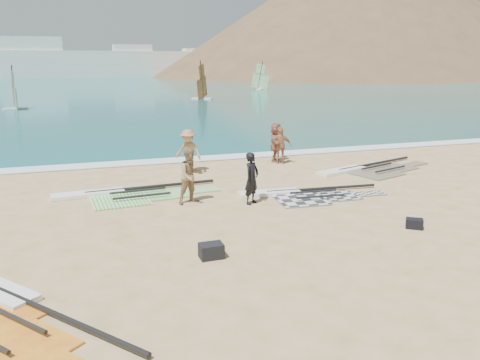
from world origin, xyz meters
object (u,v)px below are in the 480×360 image
object	(u,v)px
rig_grey	(301,195)
beachgoer_mid	(188,151)
rig_green	(124,194)
person_wetsuit	(252,178)
beachgoer_left	(191,176)
rig_orange	(368,170)
gear_bag_near	(211,251)
rig_red	(4,314)
beachgoer_right	(276,142)
gear_bag_far	(414,224)
beachgoer_back	(281,146)

from	to	relation	value
rig_grey	beachgoer_mid	size ratio (longest dim) A/B	2.85
rig_green	person_wetsuit	size ratio (longest dim) A/B	3.42
beachgoer_left	rig_green	bearing A→B (deg)	126.91
rig_orange	gear_bag_near	bearing A→B (deg)	-159.74
rig_grey	beachgoer_left	xyz separation A→B (m)	(-3.89, 0.41, 0.90)
rig_red	rig_green	bearing A→B (deg)	120.34
beachgoer_right	rig_orange	bearing A→B (deg)	-106.94
beachgoer_mid	gear_bag_far	bearing A→B (deg)	-21.83
person_wetsuit	gear_bag_near	bearing A→B (deg)	-160.05
beachgoer_back	gear_bag_far	bearing A→B (deg)	117.00
rig_grey	beachgoer_left	distance (m)	4.01
rig_red	gear_bag_near	bearing A→B (deg)	68.40
rig_green	rig_orange	xyz separation A→B (m)	(10.54, 0.71, -0.00)
rig_green	rig_red	xyz separation A→B (m)	(-2.84, -7.67, -0.00)
rig_green	rig_orange	bearing A→B (deg)	-0.43
rig_grey	rig_red	bearing A→B (deg)	-143.00
rig_grey	rig_green	world-z (taller)	rig_green
rig_grey	rig_orange	distance (m)	5.31
rig_grey	person_wetsuit	distance (m)	2.17
gear_bag_far	rig_red	bearing A→B (deg)	-171.29
rig_green	beachgoer_back	bearing A→B (deg)	19.54
gear_bag_near	beachgoer_left	bearing A→B (deg)	83.30
rig_orange	beachgoer_right	world-z (taller)	beachgoer_right
rig_red	person_wetsuit	distance (m)	8.73
rig_green	beachgoer_left	xyz separation A→B (m)	(2.10, -1.61, 0.90)
rig_orange	beachgoer_back	world-z (taller)	beachgoer_back
beachgoer_back	rig_green	bearing A→B (deg)	49.72
beachgoer_back	rig_grey	bearing A→B (deg)	100.44
rig_red	beachgoer_back	bearing A→B (deg)	97.47
beachgoer_mid	beachgoer_back	bearing A→B (deg)	45.27
gear_bag_far	beachgoer_back	xyz separation A→B (m)	(-0.18, 9.36, 0.71)
rig_green	beachgoer_left	world-z (taller)	beachgoer_left
beachgoer_mid	beachgoer_left	bearing A→B (deg)	-60.09
person_wetsuit	gear_bag_far	bearing A→B (deg)	-84.01
rig_grey	person_wetsuit	world-z (taller)	person_wetsuit
gear_bag_far	beachgoer_mid	distance (m)	10.18
gear_bag_far	beachgoer_left	world-z (taller)	beachgoer_left
rig_green	rig_orange	distance (m)	10.56
rig_green	beachgoer_back	world-z (taller)	beachgoer_back
rig_green	beachgoer_mid	size ratio (longest dim) A/B	3.22
person_wetsuit	rig_orange	bearing A→B (deg)	-13.24
person_wetsuit	beachgoer_mid	distance (m)	5.37
beachgoer_left	beachgoer_back	bearing A→B (deg)	26.96
rig_red	beachgoer_mid	xyz separation A→B (m)	(5.83, 10.62, 0.88)
beachgoer_right	rig_green	bearing A→B (deg)	145.61
gear_bag_near	person_wetsuit	xyz separation A→B (m)	(2.45, 3.94, 0.69)
person_wetsuit	beachgoer_left	distance (m)	2.04
rig_grey	beachgoer_back	world-z (taller)	beachgoer_back
rig_grey	rig_red	world-z (taller)	rig_red
rig_red	gear_bag_far	xyz separation A→B (m)	(10.48, 1.61, 0.09)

